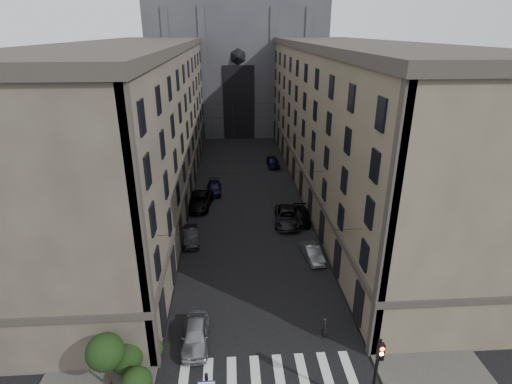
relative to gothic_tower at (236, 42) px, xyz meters
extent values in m
cube|color=#383533|center=(-10.50, -38.96, -17.72)|extent=(7.00, 80.00, 0.15)
cube|color=#383533|center=(10.50, -38.96, -17.72)|extent=(7.00, 80.00, 0.15)
cube|color=beige|center=(0.00, -69.96, -17.79)|extent=(11.00, 3.20, 0.01)
cube|color=#443F34|center=(-13.50, -38.96, -8.80)|extent=(13.00, 60.00, 18.00)
cube|color=#38332D|center=(-13.50, -38.96, 0.60)|extent=(13.60, 60.60, 0.90)
cube|color=#38332D|center=(-13.50, -38.96, -13.60)|extent=(13.40, 60.30, 0.50)
cube|color=brown|center=(13.50, -38.96, -8.80)|extent=(13.00, 60.00, 18.00)
cube|color=#38332D|center=(13.50, -38.96, 0.60)|extent=(13.60, 60.60, 0.90)
cube|color=#38332D|center=(13.50, -38.96, -13.60)|extent=(13.40, 60.30, 0.50)
cube|color=#2D2D33|center=(0.00, 0.04, -2.80)|extent=(34.00, 22.00, 30.00)
cube|color=black|center=(0.00, -11.01, -10.80)|extent=(6.00, 0.30, 14.00)
cube|color=navy|center=(-3.50, -73.59, -14.25)|extent=(0.95, 0.05, 0.24)
cylinder|color=black|center=(5.60, -72.96, -15.20)|extent=(0.20, 0.20, 5.20)
cube|color=black|center=(5.60, -73.18, -13.20)|extent=(0.34, 0.30, 1.00)
cylinder|color=#FF0C07|center=(5.60, -73.34, -12.88)|extent=(0.22, 0.05, 0.22)
cylinder|color=orange|center=(5.60, -73.34, -13.20)|extent=(0.22, 0.05, 0.22)
cylinder|color=black|center=(5.60, -73.34, -13.52)|extent=(0.22, 0.05, 0.22)
sphere|color=black|center=(-7.80, -70.96, -16.75)|extent=(1.80, 1.80, 1.80)
sphere|color=black|center=(-8.80, -69.16, -16.65)|extent=(2.00, 2.00, 2.00)
sphere|color=black|center=(-7.40, -68.16, -16.95)|extent=(1.40, 1.40, 1.40)
cylinder|color=black|center=(-9.50, -70.46, -16.45)|extent=(0.16, 0.16, 2.40)
sphere|color=black|center=(-9.50, -70.46, -14.85)|extent=(2.20, 2.20, 2.20)
cylinder|color=black|center=(0.00, -64.96, -10.30)|extent=(14.00, 0.03, 0.03)
cylinder|color=black|center=(0.00, -52.96, -10.30)|extent=(14.00, 0.03, 0.03)
cylinder|color=black|center=(0.00, -39.96, -10.30)|extent=(14.00, 0.03, 0.03)
cylinder|color=black|center=(0.00, -26.96, -10.30)|extent=(14.00, 0.03, 0.03)
cylinder|color=black|center=(0.00, -14.96, -10.30)|extent=(14.00, 0.03, 0.03)
cylinder|color=black|center=(-1.30, -38.96, -10.70)|extent=(0.03, 60.00, 0.03)
cylinder|color=black|center=(1.30, -38.96, -10.70)|extent=(0.03, 60.00, 0.03)
imported|color=gray|center=(-4.68, -66.96, -17.04)|extent=(1.83, 4.49, 1.53)
imported|color=black|center=(-6.20, -52.50, -17.09)|extent=(2.01, 4.46, 1.42)
imported|color=black|center=(-5.85, -43.88, -16.97)|extent=(3.51, 6.26, 1.65)
imported|color=black|center=(-4.20, -39.36, -17.13)|extent=(1.93, 4.63, 1.34)
imported|color=slate|center=(5.55, -56.60, -17.15)|extent=(1.80, 4.05, 1.29)
imported|color=black|center=(4.20, -48.98, -16.99)|extent=(3.24, 6.06, 1.62)
imported|color=black|center=(5.87, -48.62, -17.13)|extent=(2.25, 4.75, 1.34)
imported|color=black|center=(4.80, -28.97, -17.04)|extent=(1.88, 4.49, 1.52)
imported|color=black|center=(4.29, -66.96, -16.95)|extent=(0.44, 0.64, 1.70)
camera|label=1|loc=(-2.02, -88.83, 2.43)|focal=28.00mm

